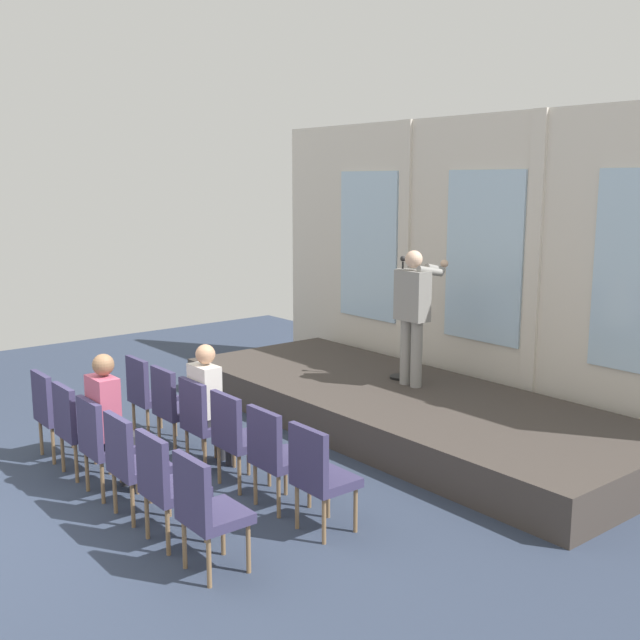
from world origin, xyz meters
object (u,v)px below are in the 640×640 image
Objects in this scene: chair_r0_c0 at (147,392)px; audience_r1_c2 at (109,417)px; speaker at (413,308)px; chair_r1_c2 at (102,440)px; mic_stand at (401,352)px; chair_r1_c5 at (206,507)px; audience_r0_c2 at (210,399)px; chair_r0_c5 at (319,472)px; chair_r0_c1 at (173,404)px; chair_r0_c3 at (237,434)px; chair_r1_c3 at (132,459)px; chair_r1_c0 at (54,409)px; chair_r0_c2 at (203,418)px; chair_r0_c4 at (275,452)px; chair_r1_c1 at (76,424)px; chair_r1_c4 at (166,481)px.

audience_r1_c2 reaches higher than chair_r0_c0.
speaker reaches higher than chair_r1_c2.
mic_stand is 4.49m from chair_r1_c5.
audience_r0_c2 reaches higher than chair_r0_c5.
audience_r0_c2 reaches higher than chair_r1_c5.
audience_r0_c2 is at bearing 7.55° from chair_r0_c1.
chair_r1_c2 and chair_r1_c5 have the same top height.
chair_r0_c5 is (1.25, 0.00, 0.00)m from chair_r0_c3.
chair_r1_c2 is at bearing -92.76° from speaker.
speaker is at bearing 98.85° from chair_r0_c3.
chair_r1_c2 is at bearing -59.70° from chair_r0_c1.
chair_r0_c3 is 1.07m from chair_r1_c3.
chair_r1_c2 is (1.25, 0.00, 0.00)m from chair_r1_c0.
chair_r0_c1 is 1.00× the size of chair_r0_c2.
chair_r0_c4 is 0.63m from chair_r0_c5.
chair_r1_c5 is (0.00, -1.07, 0.00)m from chair_r0_c5.
chair_r1_c2 is at bearing 180.00° from chair_r1_c5.
chair_r0_c5 is at bearing 23.16° from chair_r1_c1.
chair_r1_c5 is at bearing -90.00° from chair_r0_c5.
chair_r0_c5 is at bearing -2.53° from audience_r0_c2.
chair_r1_c3 is at bearing -90.00° from chair_r0_c3.
chair_r1_c4 is (2.50, 0.00, 0.00)m from chair_r1_c0.
audience_r1_c2 is (0.63, -0.99, 0.21)m from chair_r0_c1.
audience_r1_c2 reaches higher than chair_r0_c1.
chair_r0_c2 is 1.07m from chair_r1_c2.
chair_r1_c3 is at bearing 180.00° from chair_r1_c5.
mic_stand is at bearing 80.30° from chair_r0_c1.
chair_r1_c1 is at bearing 0.00° from chair_r1_c0.
chair_r0_c1 and chair_r1_c2 have the same top height.
audience_r0_c2 is at bearing -87.53° from mic_stand.
chair_r1_c0 is 1.25m from chair_r1_c2.
chair_r0_c2 is 1.24m from chair_r1_c3.
chair_r1_c3 and chair_r1_c4 have the same top height.
chair_r1_c0 is 0.63m from chair_r1_c1.
chair_r1_c1 is 1.00× the size of chair_r1_c5.
chair_r0_c4 is 1.00× the size of chair_r1_c4.
chair_r0_c3 is at bearing 139.45° from chair_r1_c5.
chair_r0_c3 is at bearing 180.00° from chair_r0_c4.
chair_r0_c3 is at bearing -75.71° from mic_stand.
audience_r1_c2 is (0.12, -3.93, -0.03)m from mic_stand.
chair_r1_c2 is (-1.25, -1.07, 0.00)m from chair_r0_c4.
chair_r0_c5 is at bearing 59.70° from chair_r1_c4.
audience_r1_c2 reaches higher than chair_r0_c3.
chair_r0_c5 is at bearing 0.00° from chair_r0_c1.
chair_r1_c0 is at bearing -161.11° from chair_r0_c5.
mic_stand is 3.57m from chair_r0_c5.
chair_r0_c4 is 0.70× the size of audience_r1_c2.
chair_r0_c2 and chair_r1_c4 have the same top height.
chair_r0_c2 is 0.73× the size of audience_r0_c2.
audience_r1_c2 is 1.43× the size of chair_r1_c5.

